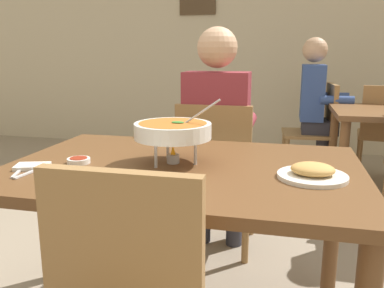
% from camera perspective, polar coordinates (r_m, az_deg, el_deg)
% --- Properties ---
extents(cafe_rear_partition, '(10.00, 0.10, 3.00)m').
position_cam_1_polar(cafe_rear_partition, '(5.03, 9.31, 16.33)').
color(cafe_rear_partition, beige).
rests_on(cafe_rear_partition, ground_plane).
extents(dining_table_main, '(1.36, 0.93, 0.75)m').
position_cam_1_polar(dining_table_main, '(1.59, -1.25, -6.43)').
color(dining_table_main, brown).
rests_on(dining_table_main, ground_plane).
extents(chair_diner_main, '(0.44, 0.44, 0.90)m').
position_cam_1_polar(chair_diner_main, '(2.34, 3.40, -3.68)').
color(chair_diner_main, olive).
rests_on(chair_diner_main, ground_plane).
extents(diner_main, '(0.40, 0.45, 1.31)m').
position_cam_1_polar(diner_main, '(2.31, 3.62, 2.16)').
color(diner_main, '#2D2D38').
rests_on(diner_main, ground_plane).
extents(curry_bowl, '(0.33, 0.30, 0.26)m').
position_cam_1_polar(curry_bowl, '(1.56, -2.73, 1.86)').
color(curry_bowl, silver).
rests_on(curry_bowl, dining_table_main).
extents(rice_plate, '(0.24, 0.24, 0.06)m').
position_cam_1_polar(rice_plate, '(1.30, -7.35, -5.47)').
color(rice_plate, white).
rests_on(rice_plate, dining_table_main).
extents(appetizer_plate, '(0.24, 0.24, 0.06)m').
position_cam_1_polar(appetizer_plate, '(1.45, 16.69, -3.92)').
color(appetizer_plate, white).
rests_on(appetizer_plate, dining_table_main).
extents(sauce_dish, '(0.09, 0.09, 0.02)m').
position_cam_1_polar(sauce_dish, '(1.65, -15.75, -2.25)').
color(sauce_dish, white).
rests_on(sauce_dish, dining_table_main).
extents(napkin_folded, '(0.14, 0.11, 0.02)m').
position_cam_1_polar(napkin_folded, '(1.63, -21.67, -2.97)').
color(napkin_folded, white).
rests_on(napkin_folded, dining_table_main).
extents(fork_utensil, '(0.07, 0.16, 0.01)m').
position_cam_1_polar(fork_utensil, '(1.60, -23.26, -3.51)').
color(fork_utensil, silver).
rests_on(fork_utensil, dining_table_main).
extents(spoon_utensil, '(0.03, 0.17, 0.01)m').
position_cam_1_polar(spoon_utensil, '(1.57, -21.79, -3.67)').
color(spoon_utensil, silver).
rests_on(spoon_utensil, dining_table_main).
extents(chair_bg_left, '(0.47, 0.47, 0.90)m').
position_cam_1_polar(chair_bg_left, '(3.92, 17.39, 2.45)').
color(chair_bg_left, olive).
rests_on(chair_bg_left, ground_plane).
extents(patron_bg_left, '(0.45, 0.40, 1.31)m').
position_cam_1_polar(patron_bg_left, '(3.88, 17.18, 5.90)').
color(patron_bg_left, '#2D2D38').
rests_on(patron_bg_left, ground_plane).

